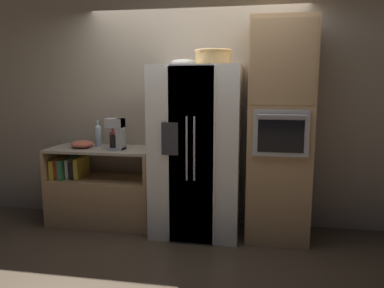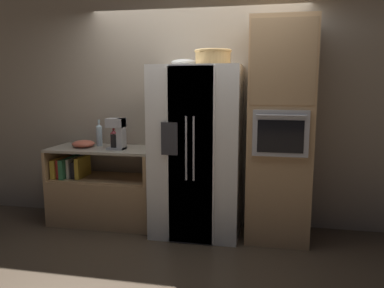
{
  "view_description": "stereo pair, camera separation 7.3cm",
  "coord_description": "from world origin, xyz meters",
  "px_view_note": "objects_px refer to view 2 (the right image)",
  "views": [
    {
      "loc": [
        0.74,
        -3.94,
        1.64
      ],
      "look_at": [
        0.04,
        -0.06,
        1.01
      ],
      "focal_mm": 35.0,
      "sensor_mm": 36.0,
      "label": 1
    },
    {
      "loc": [
        0.81,
        -3.93,
        1.64
      ],
      "look_at": [
        0.04,
        -0.06,
        1.01
      ],
      "focal_mm": 35.0,
      "sensor_mm": 36.0,
      "label": 2
    }
  ],
  "objects_px": {
    "coffee_maker": "(118,132)",
    "wicker_basket": "(213,57)",
    "mixing_bowl": "(83,144)",
    "bottle_tall": "(114,138)",
    "wall_oven": "(279,132)",
    "bottle_short": "(99,134)",
    "fruit_bowl": "(184,62)",
    "refrigerator": "(197,151)"
  },
  "relations": [
    {
      "from": "coffee_maker",
      "to": "wicker_basket",
      "type": "bearing_deg",
      "value": -4.4
    },
    {
      "from": "mixing_bowl",
      "to": "wicker_basket",
      "type": "bearing_deg",
      "value": -4.73
    },
    {
      "from": "bottle_tall",
      "to": "coffee_maker",
      "type": "height_order",
      "value": "coffee_maker"
    },
    {
      "from": "wall_oven",
      "to": "mixing_bowl",
      "type": "distance_m",
      "value": 2.25
    },
    {
      "from": "bottle_tall",
      "to": "coffee_maker",
      "type": "relative_size",
      "value": 0.62
    },
    {
      "from": "bottle_short",
      "to": "fruit_bowl",
      "type": "bearing_deg",
      "value": -6.67
    },
    {
      "from": "wicker_basket",
      "to": "mixing_bowl",
      "type": "distance_m",
      "value": 1.83
    },
    {
      "from": "refrigerator",
      "to": "bottle_short",
      "type": "xyz_separation_m",
      "value": [
        -1.23,
        0.2,
        0.13
      ]
    },
    {
      "from": "bottle_short",
      "to": "mixing_bowl",
      "type": "height_order",
      "value": "bottle_short"
    },
    {
      "from": "wall_oven",
      "to": "fruit_bowl",
      "type": "xyz_separation_m",
      "value": [
        -1.03,
        0.04,
        0.72
      ]
    },
    {
      "from": "refrigerator",
      "to": "bottle_short",
      "type": "distance_m",
      "value": 1.26
    },
    {
      "from": "refrigerator",
      "to": "coffee_maker",
      "type": "height_order",
      "value": "refrigerator"
    },
    {
      "from": "fruit_bowl",
      "to": "mixing_bowl",
      "type": "xyz_separation_m",
      "value": [
        -1.21,
        -0.02,
        -0.93
      ]
    },
    {
      "from": "coffee_maker",
      "to": "bottle_short",
      "type": "bearing_deg",
      "value": 149.59
    },
    {
      "from": "wicker_basket",
      "to": "bottle_tall",
      "type": "relative_size",
      "value": 1.73
    },
    {
      "from": "bottle_tall",
      "to": "fruit_bowl",
      "type": "bearing_deg",
      "value": -6.15
    },
    {
      "from": "coffee_maker",
      "to": "bottle_tall",
      "type": "bearing_deg",
      "value": 127.33
    },
    {
      "from": "refrigerator",
      "to": "bottle_tall",
      "type": "bearing_deg",
      "value": 170.85
    },
    {
      "from": "wicker_basket",
      "to": "fruit_bowl",
      "type": "height_order",
      "value": "wicker_basket"
    },
    {
      "from": "bottle_short",
      "to": "coffee_maker",
      "type": "xyz_separation_m",
      "value": [
        0.32,
        -0.19,
        0.06
      ]
    },
    {
      "from": "refrigerator",
      "to": "coffee_maker",
      "type": "bearing_deg",
      "value": 179.19
    },
    {
      "from": "wall_oven",
      "to": "mixing_bowl",
      "type": "height_order",
      "value": "wall_oven"
    },
    {
      "from": "bottle_short",
      "to": "coffee_maker",
      "type": "distance_m",
      "value": 0.37
    },
    {
      "from": "bottle_tall",
      "to": "coffee_maker",
      "type": "bearing_deg",
      "value": -52.67
    },
    {
      "from": "refrigerator",
      "to": "bottle_tall",
      "type": "relative_size",
      "value": 8.32
    },
    {
      "from": "wall_oven",
      "to": "mixing_bowl",
      "type": "bearing_deg",
      "value": 179.47
    },
    {
      "from": "bottle_tall",
      "to": "bottle_short",
      "type": "height_order",
      "value": "bottle_short"
    },
    {
      "from": "mixing_bowl",
      "to": "bottle_short",
      "type": "bearing_deg",
      "value": 45.76
    },
    {
      "from": "wicker_basket",
      "to": "bottle_tall",
      "type": "distance_m",
      "value": 1.54
    },
    {
      "from": "wicker_basket",
      "to": "coffee_maker",
      "type": "height_order",
      "value": "wicker_basket"
    },
    {
      "from": "refrigerator",
      "to": "coffee_maker",
      "type": "xyz_separation_m",
      "value": [
        -0.92,
        0.01,
        0.18
      ]
    },
    {
      "from": "bottle_tall",
      "to": "coffee_maker",
      "type": "xyz_separation_m",
      "value": [
        0.12,
        -0.15,
        0.09
      ]
    },
    {
      "from": "wall_oven",
      "to": "bottle_short",
      "type": "distance_m",
      "value": 2.11
    },
    {
      "from": "bottle_short",
      "to": "refrigerator",
      "type": "bearing_deg",
      "value": -9.12
    },
    {
      "from": "fruit_bowl",
      "to": "coffee_maker",
      "type": "bearing_deg",
      "value": -175.56
    },
    {
      "from": "wicker_basket",
      "to": "coffee_maker",
      "type": "relative_size",
      "value": 1.08
    },
    {
      "from": "bottle_tall",
      "to": "mixing_bowl",
      "type": "bearing_deg",
      "value": -161.87
    },
    {
      "from": "wicker_basket",
      "to": "bottle_tall",
      "type": "height_order",
      "value": "wicker_basket"
    },
    {
      "from": "bottle_short",
      "to": "mixing_bowl",
      "type": "xyz_separation_m",
      "value": [
        -0.14,
        -0.14,
        -0.1
      ]
    },
    {
      "from": "wall_oven",
      "to": "bottle_short",
      "type": "xyz_separation_m",
      "value": [
        -2.1,
        0.16,
        -0.11
      ]
    },
    {
      "from": "fruit_bowl",
      "to": "wicker_basket",
      "type": "bearing_deg",
      "value": -23.17
    },
    {
      "from": "coffee_maker",
      "to": "mixing_bowl",
      "type": "bearing_deg",
      "value": 174.47
    }
  ]
}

